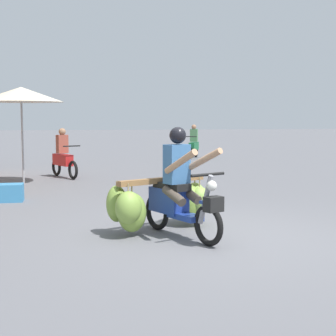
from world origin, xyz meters
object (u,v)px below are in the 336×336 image
motorbike_main_loaded (169,199)px  motorbike_distant_ahead_left (63,157)px  produce_crate (9,193)px  market_umbrella_near_shop (21,95)px  motorbike_distant_ahead_right (194,145)px

motorbike_main_loaded → motorbike_distant_ahead_left: bearing=103.0°
motorbike_distant_ahead_left → produce_crate: 4.17m
motorbike_main_loaded → market_umbrella_near_shop: 6.64m
motorbike_main_loaded → motorbike_distant_ahead_right: bearing=74.9°
market_umbrella_near_shop → motorbike_main_loaded: bearing=-65.6°
motorbike_distant_ahead_left → produce_crate: (-1.02, -4.03, -0.39)m
market_umbrella_near_shop → produce_crate: 3.30m
motorbike_distant_ahead_left → motorbike_distant_ahead_right: (5.23, 5.82, 0.00)m
market_umbrella_near_shop → produce_crate: market_umbrella_near_shop is taller
motorbike_distant_ahead_right → motorbike_main_loaded: bearing=-105.1°
motorbike_distant_ahead_right → produce_crate: (-6.24, -9.85, -0.39)m
motorbike_distant_ahead_right → market_umbrella_near_shop: (-6.19, -7.30, 1.70)m
motorbike_distant_ahead_left → produce_crate: bearing=-104.2°
motorbike_main_loaded → produce_crate: bearing=129.5°
motorbike_main_loaded → motorbike_distant_ahead_right: 13.60m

